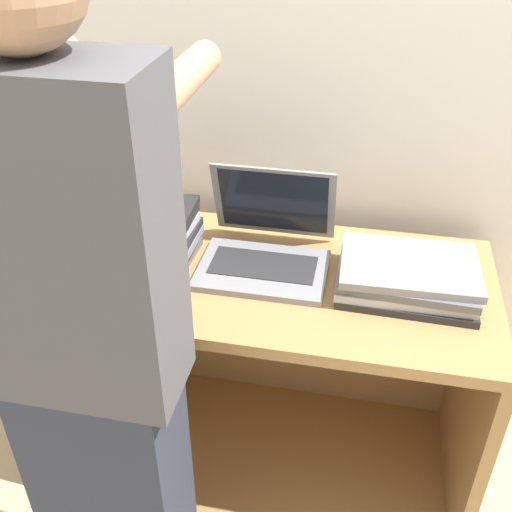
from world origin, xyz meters
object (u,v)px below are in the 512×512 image
at_px(laptop_open, 266,247).
at_px(laptop_stack_right, 407,276).
at_px(person, 91,362).
at_px(laptop_stack_left, 129,236).

distance_m(laptop_open, laptop_stack_right, 0.41).
bearing_deg(person, laptop_stack_left, 104.23).
bearing_deg(person, laptop_stack_right, 39.79).
distance_m(laptop_stack_left, person, 0.57).
height_order(laptop_open, person, person).
bearing_deg(laptop_open, person, -113.15).
xyz_separation_m(laptop_open, laptop_stack_right, (0.41, -0.06, -0.01)).
relative_size(laptop_open, laptop_stack_right, 0.97).
height_order(laptop_open, laptop_stack_left, laptop_open).
relative_size(laptop_open, person, 0.21).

